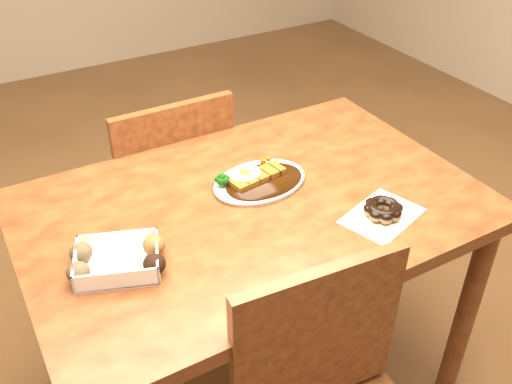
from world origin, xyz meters
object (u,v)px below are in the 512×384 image
table (253,232)px  chair_far (167,192)px  katsu_curry_plate (258,180)px  pon_de_ring (383,210)px  donut_box (117,259)px

table → chair_far: size_ratio=1.38×
katsu_curry_plate → pon_de_ring: katsu_curry_plate is taller
table → katsu_curry_plate: size_ratio=4.24×
chair_far → donut_box: 0.76m
chair_far → pon_de_ring: bearing=112.1°
table → chair_far: (-0.05, 0.53, -0.17)m
pon_de_ring → donut_box: bearing=167.4°
table → pon_de_ring: pon_de_ring is taller
table → chair_far: bearing=95.4°
donut_box → pon_de_ring: (0.65, -0.15, -0.01)m
table → katsu_curry_plate: 0.14m
chair_far → katsu_curry_plate: 0.55m
table → pon_de_ring: bearing=-40.1°
donut_box → table: bearing=10.2°
donut_box → pon_de_ring: 0.66m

